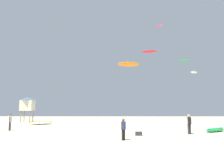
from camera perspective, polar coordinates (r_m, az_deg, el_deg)
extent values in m
cylinder|color=black|center=(18.30, 2.49, -14.06)|extent=(0.14, 0.14, 0.77)
cylinder|color=black|center=(18.44, 2.83, -14.01)|extent=(0.14, 0.14, 0.77)
cylinder|color=navy|center=(18.31, 2.65, -11.95)|extent=(0.35, 0.35, 0.57)
cylinder|color=brown|center=(18.15, 2.25, -12.06)|extent=(0.10, 0.10, 0.53)
cylinder|color=brown|center=(18.48, 3.04, -11.98)|extent=(0.10, 0.10, 0.53)
sphere|color=brown|center=(18.29, 2.64, -10.71)|extent=(0.21, 0.21, 0.21)
cylinder|color=#2D2D33|center=(23.75, 17.64, -12.20)|extent=(0.16, 0.16, 0.86)
cylinder|color=#2D2D33|center=(23.61, 17.32, -12.24)|extent=(0.16, 0.16, 0.86)
cylinder|color=black|center=(23.63, 17.40, -10.41)|extent=(0.39, 0.39, 0.64)
cylinder|color=beige|center=(23.81, 17.79, -10.43)|extent=(0.11, 0.11, 0.59)
cylinder|color=beige|center=(23.47, 17.02, -10.50)|extent=(0.11, 0.11, 0.59)
sphere|color=beige|center=(23.62, 17.36, -9.33)|extent=(0.23, 0.23, 0.23)
cylinder|color=#2D2D33|center=(28.27, -22.57, -11.24)|extent=(0.16, 0.16, 0.87)
cylinder|color=#2D2D33|center=(28.08, -22.66, -11.26)|extent=(0.16, 0.16, 0.87)
cylinder|color=silver|center=(28.14, -22.53, -9.70)|extent=(0.40, 0.40, 0.65)
cylinder|color=brown|center=(28.37, -22.42, -9.74)|extent=(0.12, 0.12, 0.60)
cylinder|color=brown|center=(27.91, -22.65, -9.77)|extent=(0.12, 0.12, 0.60)
sphere|color=brown|center=(28.12, -22.48, -8.79)|extent=(0.24, 0.24, 0.24)
ellipsoid|color=green|center=(26.81, 22.83, -11.99)|extent=(2.95, 2.68, 0.33)
cylinder|color=#19B29E|center=(26.80, 22.81, -11.70)|extent=(2.28, 1.96, 0.14)
ellipsoid|color=white|center=(36.92, -16.17, -11.01)|extent=(3.65, 2.83, 0.43)
cylinder|color=yellow|center=(36.91, -16.16, -10.76)|extent=(2.93, 1.93, 0.16)
cylinder|color=#8C704C|center=(44.42, -17.86, -9.43)|extent=(0.14, 0.14, 1.90)
cylinder|color=#8C704C|center=(43.00, -18.50, -9.46)|extent=(0.14, 0.14, 1.90)
cylinder|color=#8C704C|center=(44.91, -19.70, -9.32)|extent=(0.14, 0.14, 1.90)
cylinder|color=#8C704C|center=(43.51, -20.39, -9.35)|extent=(0.14, 0.14, 1.90)
cube|color=beige|center=(43.93, -19.01, -7.04)|extent=(2.00, 2.00, 1.70)
pyramid|color=slate|center=(43.96, -18.94, -5.58)|extent=(2.30, 2.30, 0.55)
cube|color=#2D2D33|center=(21.60, 6.20, -13.69)|extent=(0.56, 0.36, 0.32)
ellipsoid|color=orange|center=(42.96, 3.86, 2.16)|extent=(3.96, 1.44, 0.94)
cylinder|color=#19B29E|center=(42.99, 3.86, 2.39)|extent=(3.57, 0.47, 0.17)
ellipsoid|color=green|center=(47.83, 16.30, 2.91)|extent=(2.48, 1.97, 0.26)
ellipsoid|color=white|center=(55.65, 18.48, 0.28)|extent=(2.40, 2.32, 0.58)
cylinder|color=purple|center=(55.66, 18.47, 0.40)|extent=(1.81, 1.71, 0.11)
ellipsoid|color=#E5598C|center=(54.75, 11.00, 10.88)|extent=(1.18, 2.38, 0.51)
ellipsoid|color=red|center=(49.41, 8.62, 5.07)|extent=(3.23, 1.55, 0.53)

